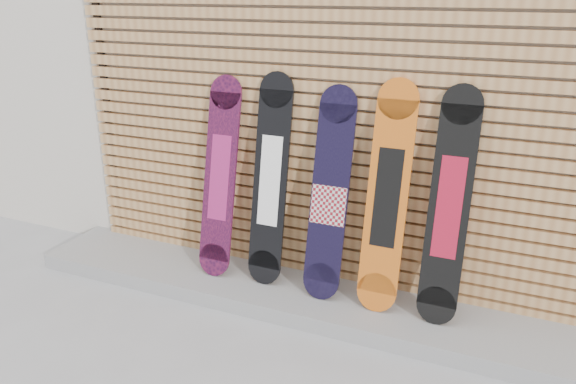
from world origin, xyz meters
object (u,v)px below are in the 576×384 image
snowboard_0 (220,178)px  snowboard_4 (449,208)px  snowboard_3 (387,198)px  snowboard_1 (270,181)px  snowboard_2 (330,196)px

snowboard_0 → snowboard_4: (1.71, 0.00, 0.02)m
snowboard_0 → snowboard_3: snowboard_3 is taller
snowboard_1 → snowboard_2: (0.47, -0.02, -0.04)m
snowboard_1 → snowboard_3: snowboard_3 is taller
snowboard_1 → snowboard_2: snowboard_1 is taller
snowboard_2 → snowboard_4: bearing=0.4°
snowboard_2 → snowboard_3: size_ratio=0.96×
snowboard_0 → snowboard_4: 1.71m
snowboard_2 → snowboard_1: bearing=177.4°
snowboard_1 → snowboard_2: 0.48m
snowboard_0 → snowboard_4: snowboard_4 is taller
snowboard_1 → snowboard_4: 1.29m
snowboard_3 → snowboard_4: 0.41m
snowboard_1 → snowboard_4: snowboard_1 is taller
snowboard_3 → snowboard_4: bearing=0.3°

